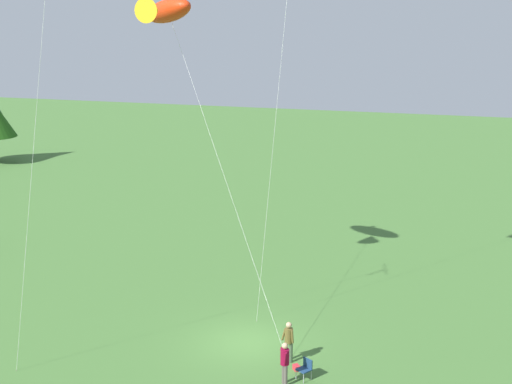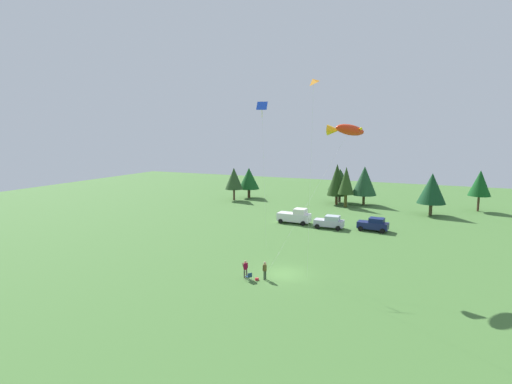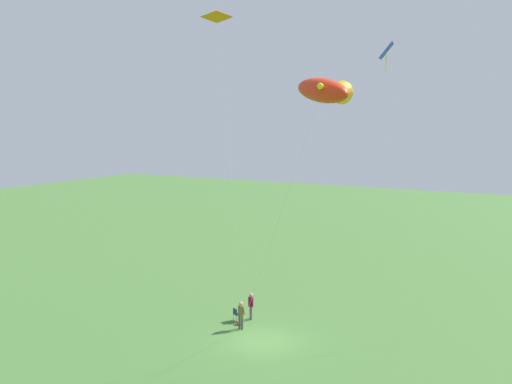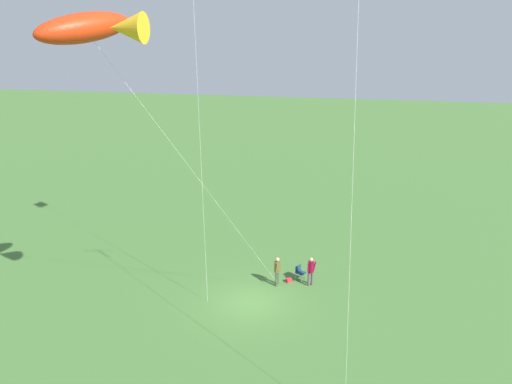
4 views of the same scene
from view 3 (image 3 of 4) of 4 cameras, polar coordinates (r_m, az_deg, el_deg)
The scene contains 8 objects.
ground_plane at distance 35.85m, azimuth 0.68°, elevation -14.02°, with size 160.00×160.00×0.00m, color #426D31.
person_kite_flyer at distance 37.44m, azimuth -1.45°, elevation -11.44°, with size 0.41×0.59×1.74m.
folding_chair at distance 39.06m, azimuth -1.85°, elevation -11.48°, with size 0.66×0.66×0.82m.
person_spectator at distance 39.14m, azimuth -0.49°, elevation -10.61°, with size 0.54×0.48×1.74m.
backpack_on_grass at distance 38.47m, azimuth -1.63°, elevation -12.36°, with size 0.32×0.22×0.22m, color red.
kite_large_fish at distance 27.02m, azimuth 6.68°, elevation 9.55°, with size 7.76×9.75×14.84m.
kite_diamond_blue at distance 35.90m, azimuth 12.41°, elevation 12.24°, with size 1.29×3.07×17.19m.
kite_delta_orange at distance 32.07m, azimuth -3.76°, elevation 16.42°, with size 1.36×2.26×18.53m.
Camera 3 is at (29.35, 16.12, 12.80)m, focal length 42.00 mm.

